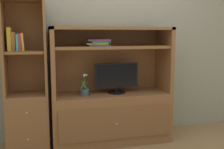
{
  "coord_description": "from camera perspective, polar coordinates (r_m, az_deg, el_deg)",
  "views": [
    {
      "loc": [
        -0.89,
        -2.98,
        1.41
      ],
      "look_at": [
        0.0,
        0.35,
        0.9
      ],
      "focal_mm": 44.22,
      "sensor_mm": 36.0,
      "label": 1
    }
  ],
  "objects": [
    {
      "name": "tv_monitor",
      "position": [
        3.55,
        0.95,
        -0.62
      ],
      "size": [
        0.57,
        0.24,
        0.39
      ],
      "color": "black",
      "rests_on": "media_console"
    },
    {
      "name": "painted_rear_wall",
      "position": [
        3.83,
        -1.56,
        8.27
      ],
      "size": [
        6.0,
        0.1,
        2.8
      ],
      "primitive_type": "cube",
      "color": "gray",
      "rests_on": "ground_plane"
    },
    {
      "name": "potted_plant",
      "position": [
        3.43,
        -5.65,
        -3.45
      ],
      "size": [
        0.11,
        0.11,
        0.29
      ],
      "color": "#384C56",
      "rests_on": "media_console"
    },
    {
      "name": "upright_book_row",
      "position": [
        3.39,
        -19.38,
        6.54
      ],
      "size": [
        0.18,
        0.18,
        0.27
      ],
      "color": "gold",
      "rests_on": "bookshelf_tall"
    },
    {
      "name": "bookshelf_tall",
      "position": [
        3.49,
        -17.14,
        -5.55
      ],
      "size": [
        0.49,
        0.44,
        1.81
      ],
      "color": "brown",
      "rests_on": "ground_plane"
    },
    {
      "name": "media_console",
      "position": [
        3.62,
        -0.23,
        -6.31
      ],
      "size": [
        1.52,
        0.55,
        1.49
      ],
      "color": "brown",
      "rests_on": "ground_plane"
    },
    {
      "name": "magazine_stack",
      "position": [
        3.45,
        -2.99,
        6.61
      ],
      "size": [
        0.31,
        0.32,
        0.08
      ],
      "color": "#2D519E",
      "rests_on": "media_console"
    }
  ]
}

